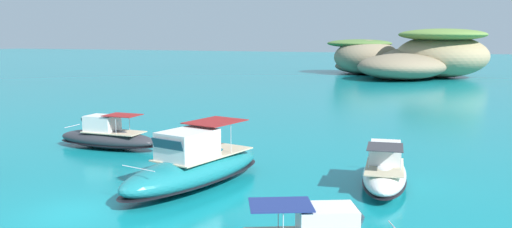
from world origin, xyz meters
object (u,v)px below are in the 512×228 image
motorboat_charcoal (107,137)px  channel_buoy (109,130)px  islet_small (367,60)px  motorboat_white (385,172)px  islet_large (426,59)px  motorboat_teal (194,167)px

motorboat_charcoal → channel_buoy: (-2.83, 4.09, -0.37)m
islet_small → motorboat_charcoal: bearing=-93.8°
channel_buoy → motorboat_white: bearing=-17.7°
channel_buoy → islet_large: bearing=73.8°
islet_small → motorboat_white: size_ratio=3.08×
islet_small → channel_buoy: (-7.60, -68.16, -2.20)m
motorboat_charcoal → motorboat_white: bearing=-7.9°
motorboat_charcoal → channel_buoy: motorboat_charcoal is taller
islet_small → motorboat_teal: bearing=-86.7°
islet_large → channel_buoy: (-18.32, -62.88, -2.80)m
islet_large → islet_small: (-10.72, 5.28, -0.60)m
motorboat_teal → motorboat_charcoal: 10.90m
islet_small → channel_buoy: 68.62m
motorboat_white → motorboat_teal: bearing=-158.4°
islet_large → islet_small: 11.97m
motorboat_teal → motorboat_charcoal: motorboat_teal is taller
motorboat_white → channel_buoy: bearing=162.3°
islet_small → motorboat_teal: 78.20m
islet_large → motorboat_charcoal: 68.78m
islet_small → channel_buoy: size_ratio=14.72×
motorboat_charcoal → islet_small: bearing=86.2°
islet_small → islet_large: bearing=-26.2°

